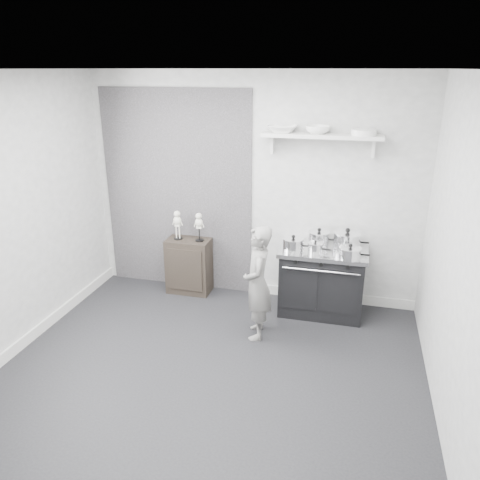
# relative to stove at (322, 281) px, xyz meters

# --- Properties ---
(ground) EXTENTS (4.00, 4.00, 0.00)m
(ground) POSITION_rel_stove_xyz_m (-0.91, -1.48, -0.40)
(ground) COLOR black
(ground) RESTS_ON ground
(room_shell) EXTENTS (4.02, 3.62, 2.71)m
(room_shell) POSITION_rel_stove_xyz_m (-1.00, -1.33, 1.24)
(room_shell) COLOR #A0A09E
(room_shell) RESTS_ON ground
(wall_shelf) EXTENTS (1.30, 0.26, 0.24)m
(wall_shelf) POSITION_rel_stove_xyz_m (-0.11, 0.20, 1.61)
(wall_shelf) COLOR silver
(wall_shelf) RESTS_ON room_shell
(stove) EXTENTS (0.98, 0.62, 0.79)m
(stove) POSITION_rel_stove_xyz_m (0.00, 0.00, 0.00)
(stove) COLOR black
(stove) RESTS_ON ground
(side_cabinet) EXTENTS (0.54, 0.32, 0.70)m
(side_cabinet) POSITION_rel_stove_xyz_m (-1.67, 0.13, -0.05)
(side_cabinet) COLOR black
(side_cabinet) RESTS_ON ground
(child) EXTENTS (0.38, 0.50, 1.23)m
(child) POSITION_rel_stove_xyz_m (-0.61, -0.69, 0.22)
(child) COLOR slate
(child) RESTS_ON ground
(pot_front_left) EXTENTS (0.33, 0.24, 0.18)m
(pot_front_left) POSITION_rel_stove_xyz_m (-0.33, -0.11, 0.46)
(pot_front_left) COLOR white
(pot_front_left) RESTS_ON stove
(pot_back_left) EXTENTS (0.34, 0.25, 0.20)m
(pot_back_left) POSITION_rel_stove_xyz_m (-0.07, 0.14, 0.47)
(pot_back_left) COLOR white
(pot_back_left) RESTS_ON stove
(pot_back_right) EXTENTS (0.40, 0.31, 0.24)m
(pot_back_right) POSITION_rel_stove_xyz_m (0.25, 0.10, 0.49)
(pot_back_right) COLOR white
(pot_back_right) RESTS_ON stove
(pot_front_right) EXTENTS (0.32, 0.24, 0.16)m
(pot_front_right) POSITION_rel_stove_xyz_m (0.29, -0.20, 0.45)
(pot_front_right) COLOR white
(pot_front_right) RESTS_ON stove
(pot_front_center) EXTENTS (0.25, 0.16, 0.14)m
(pot_front_center) POSITION_rel_stove_xyz_m (-0.09, -0.13, 0.45)
(pot_front_center) COLOR white
(pot_front_center) RESTS_ON stove
(skeleton_full) EXTENTS (0.12, 0.08, 0.42)m
(skeleton_full) POSITION_rel_stove_xyz_m (-1.80, 0.13, 0.52)
(skeleton_full) COLOR beige
(skeleton_full) RESTS_ON side_cabinet
(skeleton_torso) EXTENTS (0.12, 0.07, 0.41)m
(skeleton_torso) POSITION_rel_stove_xyz_m (-1.52, 0.13, 0.51)
(skeleton_torso) COLOR beige
(skeleton_torso) RESTS_ON side_cabinet
(bowl_large) EXTENTS (0.33, 0.33, 0.08)m
(bowl_large) POSITION_rel_stove_xyz_m (-0.55, 0.19, 1.68)
(bowl_large) COLOR white
(bowl_large) RESTS_ON wall_shelf
(bowl_small) EXTENTS (0.27, 0.27, 0.08)m
(bowl_small) POSITION_rel_stove_xyz_m (-0.16, 0.19, 1.68)
(bowl_small) COLOR white
(bowl_small) RESTS_ON wall_shelf
(plate_stack) EXTENTS (0.26, 0.26, 0.06)m
(plate_stack) POSITION_rel_stove_xyz_m (0.32, 0.19, 1.67)
(plate_stack) COLOR white
(plate_stack) RESTS_ON wall_shelf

